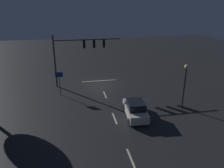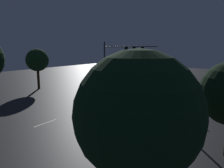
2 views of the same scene
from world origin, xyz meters
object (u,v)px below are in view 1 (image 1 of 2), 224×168
at_px(street_lamp_left_kerb, 185,78).
at_px(car_approaching, 135,109).
at_px(route_sign, 59,78).
at_px(traffic_signal_assembly, 79,50).

bearing_deg(street_lamp_left_kerb, car_approaching, 8.73).
relative_size(street_lamp_left_kerb, route_sign, 1.64).
bearing_deg(route_sign, traffic_signal_assembly, -130.86).
height_order(traffic_signal_assembly, street_lamp_left_kerb, traffic_signal_assembly).
distance_m(traffic_signal_assembly, route_sign, 4.82).
bearing_deg(car_approaching, traffic_signal_assembly, -63.94).
distance_m(car_approaching, route_sign, 10.29).
relative_size(car_approaching, route_sign, 1.51).
bearing_deg(traffic_signal_assembly, car_approaching, 116.06).
distance_m(car_approaching, street_lamp_left_kerb, 6.13).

